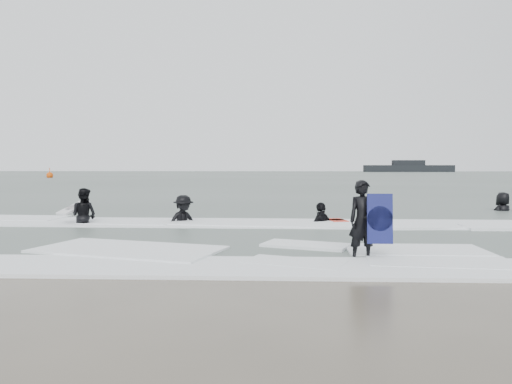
# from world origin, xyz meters

# --- Properties ---
(ground) EXTENTS (320.00, 320.00, 0.00)m
(ground) POSITION_xyz_m (0.00, 0.00, 0.00)
(ground) COLOR brown
(ground) RESTS_ON ground
(sea) EXTENTS (320.00, 320.00, 0.00)m
(sea) POSITION_xyz_m (0.00, 80.00, 0.06)
(sea) COLOR #47544C
(sea) RESTS_ON ground
(surfer_centre) EXTENTS (0.65, 0.50, 1.60)m
(surfer_centre) POSITION_xyz_m (2.39, 0.40, 0.00)
(surfer_centre) COLOR black
(surfer_centre) RESTS_ON ground
(surfer_wading) EXTENTS (0.98, 0.85, 1.72)m
(surfer_wading) POSITION_xyz_m (-5.39, 5.58, 0.00)
(surfer_wading) COLOR black
(surfer_wading) RESTS_ON ground
(surfer_breaker) EXTENTS (1.31, 1.25, 1.78)m
(surfer_breaker) POSITION_xyz_m (-2.39, 6.17, 0.00)
(surfer_breaker) COLOR black
(surfer_breaker) RESTS_ON ground
(surfer_right_near) EXTENTS (1.05, 1.12, 1.86)m
(surfer_right_near) POSITION_xyz_m (2.00, 6.37, 0.00)
(surfer_right_near) COLOR black
(surfer_right_near) RESTS_ON ground
(surfer_right_far) EXTENTS (1.14, 1.07, 1.96)m
(surfer_right_far) POSITION_xyz_m (9.62, 11.13, 0.00)
(surfer_right_far) COLOR black
(surfer_right_far) RESTS_ON ground
(surf_foam) EXTENTS (30.03, 9.06, 0.09)m
(surf_foam) POSITION_xyz_m (0.00, 3.70, 0.04)
(surf_foam) COLOR white
(surf_foam) RESTS_ON ground
(bodyboards) EXTENTS (9.15, 7.01, 1.25)m
(bodyboards) POSITION_xyz_m (-0.24, 4.20, 0.50)
(bodyboards) COLOR #11154F
(bodyboards) RESTS_ON ground
(buoy) EXTENTS (1.00, 1.00, 1.65)m
(buoy) POSITION_xyz_m (-35.13, 64.54, 0.42)
(buoy) COLOR #D44709
(buoy) RESTS_ON ground
(vessel_horizon) EXTENTS (25.99, 4.64, 3.53)m
(vessel_horizon) POSITION_xyz_m (37.41, 142.21, 1.32)
(vessel_horizon) COLOR black
(vessel_horizon) RESTS_ON ground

